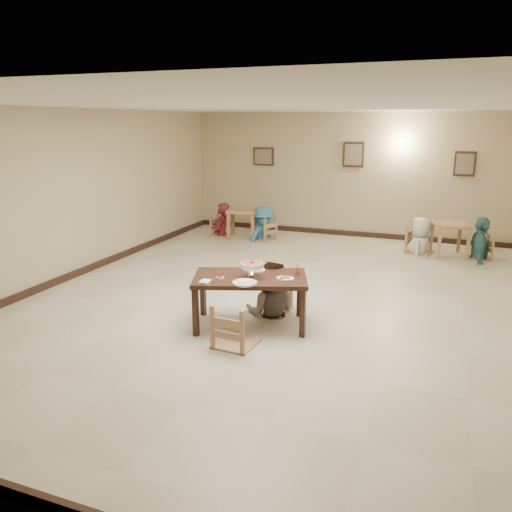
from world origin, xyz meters
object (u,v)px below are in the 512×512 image
at_px(main_table, 250,282).
at_px(bg_chair_ll, 222,217).
at_px(bg_chair_lr, 263,218).
at_px(bg_diner_b, 263,206).
at_px(bg_diner_c, 422,217).
at_px(main_diner, 271,262).
at_px(bg_diner_d, 483,217).
at_px(bg_chair_rl, 421,228).
at_px(bg_table_right, 451,230).
at_px(bg_diner_a, 221,203).
at_px(curry_warmer, 252,265).
at_px(bg_table_left, 243,215).
at_px(drink_glass, 297,270).
at_px(chair_near, 235,305).
at_px(chair_far, 273,278).
at_px(bg_chair_rr, 481,237).

bearing_deg(main_table, bg_chair_ll, 99.43).
bearing_deg(bg_chair_lr, bg_chair_ll, -70.51).
relative_size(bg_diner_b, bg_diner_c, 1.04).
height_order(main_diner, bg_diner_c, main_diner).
bearing_deg(bg_diner_d, bg_chair_rl, 85.91).
relative_size(bg_table_right, bg_diner_d, 0.50).
distance_m(bg_diner_a, bg_diner_b, 1.11).
distance_m(bg_chair_ll, bg_chair_lr, 1.11).
distance_m(curry_warmer, bg_table_left, 5.52).
bearing_deg(drink_glass, main_table, -150.74).
height_order(curry_warmer, bg_chair_ll, curry_warmer).
distance_m(bg_table_right, bg_diner_a, 5.31).
xyz_separation_m(chair_near, bg_table_left, (-2.24, 5.70, 0.04)).
bearing_deg(bg_chair_lr, curry_warmer, 38.96).
relative_size(bg_chair_rl, bg_diner_b, 0.67).
distance_m(bg_table_right, bg_diner_c, 0.63).
xyz_separation_m(bg_diner_a, bg_diner_d, (5.90, -0.05, 0.06)).
xyz_separation_m(chair_far, bg_table_right, (2.45, 4.36, 0.06)).
bearing_deg(bg_chair_lr, chair_far, 42.45).
bearing_deg(drink_glass, chair_near, -117.65).
distance_m(main_diner, bg_diner_b, 4.77).
relative_size(bg_chair_lr, bg_chair_rl, 0.98).
relative_size(bg_chair_lr, bg_diner_b, 0.66).
distance_m(chair_near, drink_glass, 1.13).
height_order(main_table, bg_diner_a, bg_diner_a).
height_order(bg_chair_rl, bg_diner_c, bg_diner_c).
bearing_deg(bg_chair_rl, main_table, 170.84).
bearing_deg(chair_far, drink_glass, -27.87).
xyz_separation_m(main_diner, drink_glass, (0.46, -0.23, -0.01)).
xyz_separation_m(chair_far, chair_near, (-0.05, -1.30, 0.02)).
relative_size(bg_table_right, bg_chair_ll, 0.90).
relative_size(chair_far, main_diner, 0.65).
height_order(bg_table_right, bg_diner_c, bg_diner_c).
bearing_deg(chair_near, bg_chair_rr, -114.64).
distance_m(main_table, bg_diner_d, 5.90).
xyz_separation_m(bg_table_left, bg_table_right, (4.75, -0.04, -0.00)).
bearing_deg(bg_table_right, chair_far, -119.37).
bearing_deg(bg_chair_rl, curry_warmer, 171.19).
bearing_deg(chair_near, bg_chair_lr, -69.16).
height_order(drink_glass, bg_diner_a, bg_diner_a).
bearing_deg(bg_chair_ll, chair_near, -152.36).
bearing_deg(bg_diner_d, main_table, 147.09).
height_order(chair_far, bg_chair_rr, chair_far).
relative_size(main_table, bg_diner_d, 0.98).
xyz_separation_m(bg_chair_rl, bg_diner_d, (1.19, -0.08, 0.34)).
bearing_deg(bg_diner_b, bg_diner_a, 102.85).
relative_size(bg_diner_a, bg_diner_d, 0.94).
distance_m(bg_table_right, bg_diner_b, 4.20).
height_order(main_diner, bg_diner_a, bg_diner_a).
height_order(chair_near, bg_diner_a, bg_diner_a).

